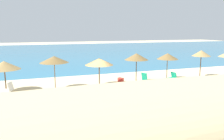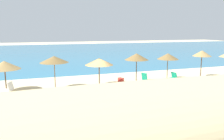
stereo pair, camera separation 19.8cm
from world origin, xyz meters
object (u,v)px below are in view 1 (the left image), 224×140
object	(u,v)px
beach_umbrella_3	(4,65)
beach_umbrella_5	(99,62)
beach_umbrella_4	(54,59)
lounge_chair_4	(171,78)
cooler_box	(121,80)
beach_umbrella_7	(168,56)
lounge_chair_3	(5,89)
beach_umbrella_8	(201,53)
lounge_chair_1	(142,81)
beach_umbrella_6	(136,57)

from	to	relation	value
beach_umbrella_3	beach_umbrella_5	xyz separation A→B (m)	(7.80, -0.64, 0.02)
beach_umbrella_4	beach_umbrella_5	bearing A→B (deg)	-3.03
lounge_chair_4	cooler_box	size ratio (longest dim) A/B	2.60
cooler_box	beach_umbrella_7	bearing A→B (deg)	-8.06
beach_umbrella_3	lounge_chair_3	world-z (taller)	beach_umbrella_3
beach_umbrella_8	cooler_box	bearing A→B (deg)	175.34
beach_umbrella_7	lounge_chair_4	bearing A→B (deg)	-93.01
lounge_chair_1	lounge_chair_4	xyz separation A→B (m)	(3.49, 0.64, -0.09)
beach_umbrella_8	beach_umbrella_7	bearing A→B (deg)	179.33
beach_umbrella_4	lounge_chair_4	bearing A→B (deg)	-4.12
beach_umbrella_4	lounge_chair_3	world-z (taller)	beach_umbrella_4
beach_umbrella_6	beach_umbrella_8	xyz separation A→B (m)	(7.70, 0.19, 0.04)
beach_umbrella_3	beach_umbrella_5	bearing A→B (deg)	-4.66
beach_umbrella_4	lounge_chair_3	distance (m)	4.44
beach_umbrella_5	lounge_chair_3	bearing A→B (deg)	-177.54
lounge_chair_1	cooler_box	world-z (taller)	lounge_chair_1
beach_umbrella_3	beach_umbrella_4	bearing A→B (deg)	-6.28
beach_umbrella_7	lounge_chair_4	distance (m)	2.19
beach_umbrella_7	beach_umbrella_8	world-z (taller)	beach_umbrella_8
beach_umbrella_5	lounge_chair_4	xyz separation A→B (m)	(7.19, -0.59, -1.85)
beach_umbrella_3	lounge_chair_1	size ratio (longest dim) A/B	1.79
cooler_box	lounge_chair_1	bearing A→B (deg)	-59.53
beach_umbrella_3	lounge_chair_3	size ratio (longest dim) A/B	1.61
beach_umbrella_5	beach_umbrella_8	bearing A→B (deg)	0.94
lounge_chair_3	beach_umbrella_8	bearing A→B (deg)	-62.58
lounge_chair_3	cooler_box	xyz separation A→B (m)	(10.19, 1.25, -0.26)
beach_umbrella_6	lounge_chair_3	world-z (taller)	beach_umbrella_6
beach_umbrella_5	beach_umbrella_6	xyz separation A→B (m)	(3.67, -0.01, 0.31)
beach_umbrella_6	beach_umbrella_7	bearing A→B (deg)	3.85
beach_umbrella_7	cooler_box	bearing A→B (deg)	171.94
beach_umbrella_5	beach_umbrella_6	size ratio (longest dim) A/B	0.89
beach_umbrella_7	lounge_chair_3	bearing A→B (deg)	-177.83
lounge_chair_3	beach_umbrella_4	bearing A→B (deg)	-56.21
beach_umbrella_7	lounge_chair_1	world-z (taller)	beach_umbrella_7
beach_umbrella_7	lounge_chair_1	bearing A→B (deg)	-157.49
beach_umbrella_3	beach_umbrella_4	size ratio (longest dim) A/B	0.89
beach_umbrella_6	beach_umbrella_3	bearing A→B (deg)	176.80
beach_umbrella_8	lounge_chair_3	bearing A→B (deg)	-178.45
lounge_chair_4	beach_umbrella_7	bearing A→B (deg)	-19.81
beach_umbrella_3	beach_umbrella_5	world-z (taller)	beach_umbrella_3
beach_umbrella_6	beach_umbrella_7	distance (m)	3.58
beach_umbrella_3	beach_umbrella_4	xyz separation A→B (m)	(3.91, -0.43, 0.37)
beach_umbrella_4	lounge_chair_4	world-z (taller)	beach_umbrella_4
beach_umbrella_7	lounge_chair_1	distance (m)	4.29
beach_umbrella_6	beach_umbrella_7	xyz separation A→B (m)	(3.57, 0.24, -0.13)
beach_umbrella_4	beach_umbrella_5	world-z (taller)	beach_umbrella_4
beach_umbrella_3	beach_umbrella_6	xyz separation A→B (m)	(11.47, -0.64, 0.33)
beach_umbrella_6	lounge_chair_4	bearing A→B (deg)	-9.45
beach_umbrella_3	lounge_chair_1	world-z (taller)	beach_umbrella_3
beach_umbrella_3	cooler_box	size ratio (longest dim) A/B	4.55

